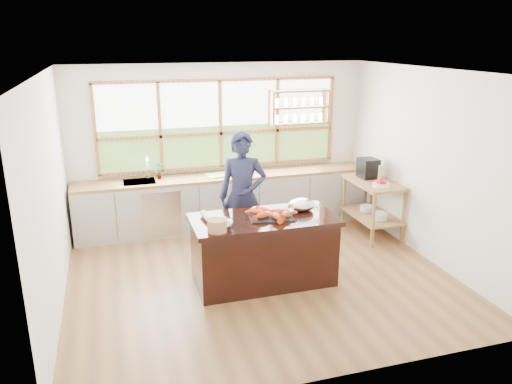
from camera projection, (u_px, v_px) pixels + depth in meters
name	position (u px, v px, depth m)	size (l,w,h in m)	color
ground_plane	(259.00, 275.00, 6.78)	(5.00, 5.00, 0.00)	brown
room_shell	(250.00, 141.00, 6.74)	(5.02, 4.52, 2.71)	white
back_counter	(225.00, 200.00, 8.42)	(4.90, 0.63, 0.90)	#A7A49D
right_shelf_unit	(373.00, 199.00, 8.01)	(0.62, 1.10, 0.90)	#A77840
island	(264.00, 250.00, 6.47)	(1.85, 0.90, 0.90)	black
cook	(243.00, 196.00, 7.08)	(0.68, 0.45, 1.86)	#1B1F3A
potted_plant	(159.00, 171.00, 8.01)	(0.15, 0.10, 0.28)	slate
cutting_board	(218.00, 175.00, 8.26)	(0.40, 0.30, 0.01)	#73C745
espresso_machine	(368.00, 168.00, 8.09)	(0.28, 0.30, 0.32)	black
wine_bottle	(380.00, 174.00, 7.83)	(0.07, 0.07, 0.27)	#98A556
fruit_bowl	(381.00, 184.00, 7.63)	(0.26, 0.26, 0.11)	silver
slate_board	(271.00, 217.00, 6.33)	(0.55, 0.40, 0.02)	black
lobster_pile	(271.00, 213.00, 6.31)	(0.55, 0.48, 0.08)	red
mixing_bowl_left	(220.00, 223.00, 5.97)	(0.31, 0.31, 0.15)	silver
mixing_bowl_right	(302.00, 205.00, 6.59)	(0.34, 0.34, 0.16)	silver
wine_glass	(291.00, 208.00, 6.18)	(0.08, 0.08, 0.22)	white
wicker_basket	(217.00, 226.00, 5.86)	(0.23, 0.23, 0.15)	#B38A4B
parchment_roll	(207.00, 217.00, 6.25)	(0.08, 0.08, 0.30)	white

